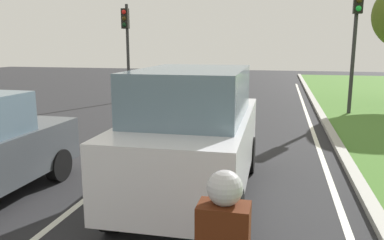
{
  "coord_description": "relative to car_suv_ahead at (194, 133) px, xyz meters",
  "views": [
    {
      "loc": [
        2.56,
        2.58,
        2.67
      ],
      "look_at": [
        0.87,
        9.87,
        1.2
      ],
      "focal_mm": 35.99,
      "sensor_mm": 36.0,
      "label": 1
    }
  ],
  "objects": [
    {
      "name": "ground_plane",
      "position": [
        -1.12,
        5.09,
        -1.17
      ],
      "size": [
        60.0,
        60.0,
        0.0
      ],
      "primitive_type": "plane",
      "color": "#262628"
    },
    {
      "name": "lane_line_center",
      "position": [
        -1.82,
        5.09,
        -1.16
      ],
      "size": [
        0.12,
        32.0,
        0.01
      ],
      "primitive_type": "cube",
      "color": "silver",
      "rests_on": "ground"
    },
    {
      "name": "lane_line_right_edge",
      "position": [
        2.48,
        5.09,
        -1.16
      ],
      "size": [
        0.12,
        32.0,
        0.01
      ],
      "primitive_type": "cube",
      "color": "silver",
      "rests_on": "ground"
    },
    {
      "name": "curb_right",
      "position": [
        2.98,
        5.09,
        -1.11
      ],
      "size": [
        0.24,
        48.0,
        0.12
      ],
      "primitive_type": "cube",
      "color": "#9E9B93",
      "rests_on": "ground"
    },
    {
      "name": "car_suv_ahead",
      "position": [
        0.0,
        0.0,
        0.0
      ],
      "size": [
        2.03,
        4.53,
        2.28
      ],
      "rotation": [
        0.0,
        0.0,
        0.02
      ],
      "color": "silver",
      "rests_on": "ground"
    },
    {
      "name": "rider_person",
      "position": [
        1.06,
        -3.58,
        0.02
      ],
      "size": [
        0.5,
        0.4,
        1.16
      ],
      "rotation": [
        0.0,
        0.0,
        -0.0
      ],
      "color": "#4C1E0C",
      "rests_on": "ground"
    },
    {
      "name": "traffic_light_near_right",
      "position": [
        4.05,
        9.22,
        2.14
      ],
      "size": [
        0.32,
        0.5,
        4.79
      ],
      "color": "#2D2D2D",
      "rests_on": "ground"
    },
    {
      "name": "traffic_light_overhead_left",
      "position": [
        -5.65,
        10.78,
        1.9
      ],
      "size": [
        0.32,
        0.5,
        4.5
      ],
      "color": "#2D2D2D",
      "rests_on": "ground"
    }
  ]
}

